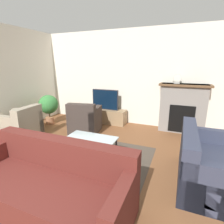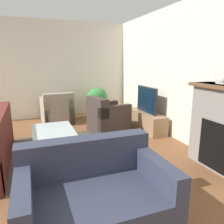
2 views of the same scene
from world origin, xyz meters
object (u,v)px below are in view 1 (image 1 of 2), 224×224
object	(u,v)px
couch_loveseat	(209,166)
armchair_accent	(85,121)
coffee_table	(88,142)
couch_sectional	(49,187)
potted_plant	(49,106)
tv	(105,100)
mantel_clock	(177,79)
armchair_by_window	(20,127)

from	to	relation	value
couch_loveseat	armchair_accent	world-z (taller)	same
armchair_accent	coffee_table	xyz separation A→B (m)	(0.83, -1.28, 0.10)
couch_sectional	potted_plant	size ratio (longest dim) A/B	2.35
coffee_table	potted_plant	xyz separation A→B (m)	(-2.16, 1.46, 0.16)
tv	armchair_accent	size ratio (longest dim) A/B	0.90
couch_loveseat	tv	bearing A→B (deg)	52.08
mantel_clock	couch_sectional	bearing A→B (deg)	-110.13
coffee_table	tv	bearing A→B (deg)	106.65
tv	armchair_by_window	xyz separation A→B (m)	(-1.37, -1.89, -0.42)
armchair_accent	potted_plant	bearing A→B (deg)	-18.32
couch_sectional	potted_plant	bearing A→B (deg)	131.21
couch_sectional	armchair_accent	size ratio (longest dim) A/B	2.29
coffee_table	mantel_clock	bearing A→B (deg)	60.27
mantel_clock	armchair_accent	bearing A→B (deg)	-154.82
couch_loveseat	potted_plant	bearing A→B (deg)	72.62
couch_loveseat	coffee_table	xyz separation A→B (m)	(-1.93, -0.18, 0.11)
tv	couch_loveseat	size ratio (longest dim) A/B	0.59
tv	potted_plant	world-z (taller)	tv
armchair_by_window	coffee_table	distance (m)	2.05
couch_sectional	mantel_clock	size ratio (longest dim) A/B	8.48
potted_plant	armchair_by_window	bearing A→B (deg)	-83.26
tv	potted_plant	xyz separation A→B (m)	(-1.50, -0.74, -0.16)
tv	potted_plant	distance (m)	1.68
couch_sectional	mantel_clock	distance (m)	3.76
coffee_table	armchair_accent	bearing A→B (deg)	122.93
couch_loveseat	potted_plant	distance (m)	4.30
armchair_by_window	armchair_accent	xyz separation A→B (m)	(1.19, 0.98, 0.00)
armchair_by_window	potted_plant	distance (m)	1.19
tv	couch_loveseat	bearing A→B (deg)	-37.92
armchair_by_window	armchair_accent	distance (m)	1.54
couch_loveseat	mantel_clock	world-z (taller)	mantel_clock
couch_sectional	armchair_by_window	world-z (taller)	same
armchair_accent	potted_plant	distance (m)	1.36
armchair_accent	potted_plant	world-z (taller)	potted_plant
armchair_accent	mantel_clock	world-z (taller)	mantel_clock
tv	couch_sectional	world-z (taller)	tv
couch_sectional	armchair_by_window	size ratio (longest dim) A/B	2.36
tv	armchair_accent	world-z (taller)	tv
tv	coffee_table	bearing A→B (deg)	-73.35
couch_sectional	coffee_table	distance (m)	1.09
tv	mantel_clock	xyz separation A→B (m)	(1.97, 0.09, 0.67)
armchair_accent	armchair_by_window	bearing A→B (deg)	28.59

